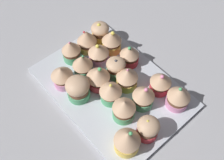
{
  "coord_description": "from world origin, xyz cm",
  "views": [
    {
      "loc": [
        -30.32,
        26.48,
        63.66
      ],
      "look_at": [
        0.0,
        0.0,
        4.2
      ],
      "focal_mm": 42.53,
      "sensor_mm": 36.0,
      "label": 1
    }
  ],
  "objects": [
    {
      "name": "baking_tray",
      "position": [
        0.0,
        0.0,
        0.6
      ],
      "size": [
        41.76,
        29.18,
        1.2
      ],
      "color": "silver",
      "rests_on": "ground_plane"
    },
    {
      "name": "cupcake_14",
      "position": [
        8.95,
        3.07,
        5.06
      ],
      "size": [
        5.77,
        5.77,
        7.55
      ],
      "color": "#4C9E6B",
      "rests_on": "baking_tray"
    },
    {
      "name": "cupcake_18",
      "position": [
        9.45,
        9.68,
        4.92
      ],
      "size": [
        6.01,
        6.01,
        7.04
      ],
      "color": "pink",
      "rests_on": "baking_tray"
    },
    {
      "name": "cupcake_13",
      "position": [
        2.72,
        2.56,
        4.98
      ],
      "size": [
        6.43,
        6.43,
        7.54
      ],
      "color": "#D1333D",
      "rests_on": "baking_tray"
    },
    {
      "name": "cupcake_12",
      "position": [
        -2.93,
        3.02,
        4.8
      ],
      "size": [
        5.99,
        5.99,
        7.12
      ],
      "color": "#4C9E6B",
      "rests_on": "baking_tray"
    },
    {
      "name": "cupcake_10",
      "position": [
        -16.42,
        2.92,
        4.66
      ],
      "size": [
        5.5,
        5.5,
        6.98
      ],
      "color": "#D1333D",
      "rests_on": "baking_tray"
    },
    {
      "name": "cupcake_4",
      "position": [
        15.59,
        -8.79,
        4.59
      ],
      "size": [
        5.55,
        5.55,
        6.95
      ],
      "color": "#EFC651",
      "rests_on": "baking_tray"
    },
    {
      "name": "cupcake_7",
      "position": [
        2.39,
        -3.49,
        4.38
      ],
      "size": [
        5.41,
        5.41,
        6.51
      ],
      "color": "#4C9E6B",
      "rests_on": "baking_tray"
    },
    {
      "name": "cupcake_11",
      "position": [
        -8.86,
        3.76,
        4.79
      ],
      "size": [
        5.96,
        5.96,
        7.08
      ],
      "color": "#4C9E6B",
      "rests_on": "baking_tray"
    },
    {
      "name": "cupcake_8",
      "position": [
        9.44,
        -3.12,
        4.61
      ],
      "size": [
        6.09,
        6.09,
        7.04
      ],
      "color": "pink",
      "rests_on": "baking_tray"
    },
    {
      "name": "cupcake_1",
      "position": [
        -9.4,
        -9.01,
        4.91
      ],
      "size": [
        5.8,
        5.8,
        7.47
      ],
      "color": "#D1333D",
      "rests_on": "baking_tray"
    },
    {
      "name": "ground_plane",
      "position": [
        0.0,
        0.0,
        -1.5
      ],
      "size": [
        180.0,
        180.0,
        3.0
      ],
      "primitive_type": "cube",
      "color": "#9E9EA3"
    },
    {
      "name": "cupcake_15",
      "position": [
        15.13,
        2.44,
        5.02
      ],
      "size": [
        5.55,
        5.55,
        7.72
      ],
      "color": "#4C9E6B",
      "rests_on": "baking_tray"
    },
    {
      "name": "cupcake_6",
      "position": [
        -2.43,
        -3.27,
        4.8
      ],
      "size": [
        5.97,
        5.97,
        7.28
      ],
      "color": "#EFC651",
      "rests_on": "baking_tray"
    },
    {
      "name": "cupcake_2",
      "position": [
        3.04,
        -9.32,
        4.68
      ],
      "size": [
        5.59,
        5.59,
        7.22
      ],
      "color": "#D1333D",
      "rests_on": "baking_tray"
    },
    {
      "name": "cupcake_5",
      "position": [
        -9.54,
        -2.4,
        4.94
      ],
      "size": [
        5.79,
        5.79,
        7.65
      ],
      "color": "#4C9E6B",
      "rests_on": "baking_tray"
    },
    {
      "name": "cupcake_0",
      "position": [
        -15.51,
        -9.23,
        5.03
      ],
      "size": [
        6.07,
        6.07,
        7.86
      ],
      "color": "pink",
      "rests_on": "baking_tray"
    },
    {
      "name": "cupcake_17",
      "position": [
        3.48,
        8.83,
        4.93
      ],
      "size": [
        6.42,
        6.42,
        7.26
      ],
      "color": "#4C9E6B",
      "rests_on": "baking_tray"
    },
    {
      "name": "cupcake_3",
      "position": [
        10.14,
        -8.76,
        5.27
      ],
      "size": [
        5.9,
        5.9,
        8.24
      ],
      "color": "#EFC651",
      "rests_on": "baking_tray"
    },
    {
      "name": "cupcake_16",
      "position": [
        -15.5,
        8.87,
        5.28
      ],
      "size": [
        6.37,
        6.37,
        8.23
      ],
      "color": "#EFC651",
      "rests_on": "baking_tray"
    },
    {
      "name": "cupcake_9",
      "position": [
        15.4,
        -3.51,
        4.91
      ],
      "size": [
        5.94,
        5.94,
        7.55
      ],
      "color": "#EFC651",
      "rests_on": "baking_tray"
    }
  ]
}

